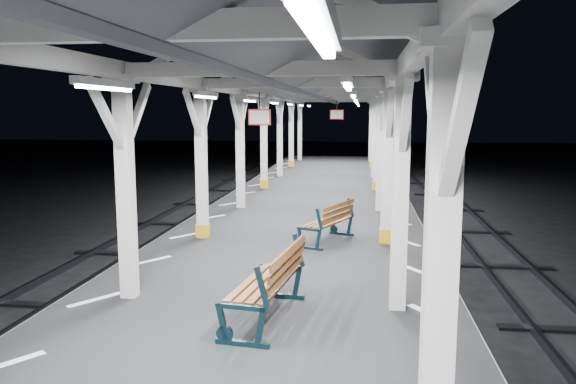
# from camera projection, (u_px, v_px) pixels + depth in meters

# --- Properties ---
(ground) EXTENTS (120.00, 120.00, 0.00)m
(ground) POSITION_uv_depth(u_px,v_px,m) (279.00, 318.00, 10.39)
(ground) COLOR black
(ground) RESTS_ON ground
(platform) EXTENTS (6.00, 50.00, 1.00)m
(platform) POSITION_uv_depth(u_px,v_px,m) (279.00, 292.00, 10.32)
(platform) COLOR black
(platform) RESTS_ON ground
(hazard_stripes_left) EXTENTS (1.00, 48.00, 0.01)m
(hazard_stripes_left) POSITION_uv_depth(u_px,v_px,m) (150.00, 261.00, 10.56)
(hazard_stripes_left) COLOR silver
(hazard_stripes_left) RESTS_ON platform
(hazard_stripes_right) EXTENTS (1.00, 48.00, 0.01)m
(hazard_stripes_right) POSITION_uv_depth(u_px,v_px,m) (416.00, 270.00, 9.93)
(hazard_stripes_right) COLOR silver
(hazard_stripes_right) RESTS_ON platform
(track_left) EXTENTS (2.20, 60.00, 0.16)m
(track_left) POSITION_uv_depth(u_px,v_px,m) (27.00, 302.00, 11.01)
(track_left) COLOR #2D2D33
(track_left) RESTS_ON ground
(track_right) EXTENTS (2.20, 60.00, 0.16)m
(track_right) POSITION_uv_depth(u_px,v_px,m) (564.00, 327.00, 9.74)
(track_right) COLOR #2D2D33
(track_right) RESTS_ON ground
(canopy) EXTENTS (5.40, 49.00, 4.65)m
(canopy) POSITION_uv_depth(u_px,v_px,m) (278.00, 67.00, 9.72)
(canopy) COLOR beige
(canopy) RESTS_ON platform
(bench_near) EXTENTS (0.94, 1.95, 1.02)m
(bench_near) POSITION_uv_depth(u_px,v_px,m) (272.00, 281.00, 7.50)
(bench_near) COLOR #0D252E
(bench_near) RESTS_ON platform
(bench_mid) EXTENTS (1.16, 1.72, 0.88)m
(bench_mid) POSITION_uv_depth(u_px,v_px,m) (331.00, 221.00, 11.98)
(bench_mid) COLOR #0D252E
(bench_mid) RESTS_ON platform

